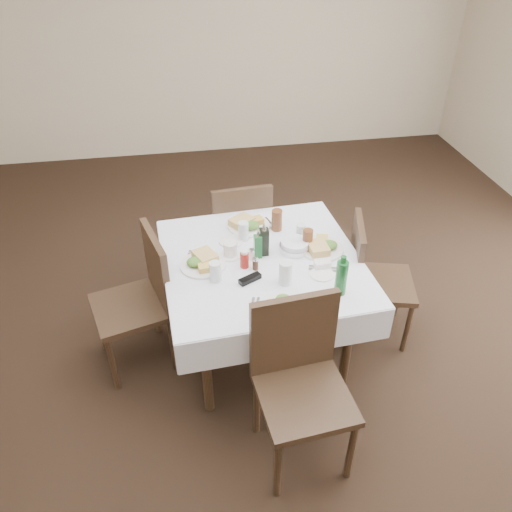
{
  "coord_description": "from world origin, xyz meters",
  "views": [
    {
      "loc": [
        -0.47,
        -2.38,
        2.6
      ],
      "look_at": [
        -0.06,
        0.07,
        0.8
      ],
      "focal_mm": 35.0,
      "sensor_mm": 36.0,
      "label": 1
    }
  ],
  "objects_px": {
    "chair_west": "(143,294)",
    "water_w": "(215,272)",
    "chair_south": "(299,373)",
    "ketchup_bottle": "(245,259)",
    "oil_cruet_green": "(258,245)",
    "water_e": "(301,232)",
    "chair_north": "(240,228)",
    "dining_table": "(262,271)",
    "water_s": "(286,273)",
    "coffee_mug": "(230,250)",
    "oil_cruet_dark": "(264,241)",
    "green_bottle": "(341,277)",
    "water_n": "(243,231)",
    "bread_basket": "(295,246)",
    "chair_east": "(370,274)"
  },
  "relations": [
    {
      "from": "chair_west",
      "to": "water_w",
      "type": "xyz_separation_m",
      "value": [
        0.45,
        -0.21,
        0.28
      ]
    },
    {
      "from": "chair_south",
      "to": "ketchup_bottle",
      "type": "bearing_deg",
      "value": 104.4
    },
    {
      "from": "chair_south",
      "to": "oil_cruet_green",
      "type": "xyz_separation_m",
      "value": [
        -0.08,
        0.79,
        0.28
      ]
    },
    {
      "from": "water_e",
      "to": "oil_cruet_green",
      "type": "height_order",
      "value": "oil_cruet_green"
    },
    {
      "from": "chair_north",
      "to": "chair_west",
      "type": "relative_size",
      "value": 0.98
    },
    {
      "from": "dining_table",
      "to": "water_s",
      "type": "bearing_deg",
      "value": -69.47
    },
    {
      "from": "chair_north",
      "to": "coffee_mug",
      "type": "bearing_deg",
      "value": -102.69
    },
    {
      "from": "chair_west",
      "to": "water_e",
      "type": "bearing_deg",
      "value": 6.77
    },
    {
      "from": "water_e",
      "to": "chair_north",
      "type": "bearing_deg",
      "value": 120.7
    },
    {
      "from": "chair_north",
      "to": "water_w",
      "type": "xyz_separation_m",
      "value": [
        -0.27,
        -0.89,
        0.29
      ]
    },
    {
      "from": "dining_table",
      "to": "oil_cruet_dark",
      "type": "bearing_deg",
      "value": 69.78
    },
    {
      "from": "oil_cruet_dark",
      "to": "green_bottle",
      "type": "height_order",
      "value": "green_bottle"
    },
    {
      "from": "water_n",
      "to": "oil_cruet_green",
      "type": "height_order",
      "value": "oil_cruet_green"
    },
    {
      "from": "oil_cruet_green",
      "to": "chair_south",
      "type": "bearing_deg",
      "value": -83.98
    },
    {
      "from": "chair_south",
      "to": "bread_basket",
      "type": "relative_size",
      "value": 5.03
    },
    {
      "from": "chair_west",
      "to": "coffee_mug",
      "type": "xyz_separation_m",
      "value": [
        0.57,
        0.02,
        0.26
      ]
    },
    {
      "from": "chair_east",
      "to": "water_s",
      "type": "distance_m",
      "value": 0.79
    },
    {
      "from": "oil_cruet_dark",
      "to": "oil_cruet_green",
      "type": "relative_size",
      "value": 1.18
    },
    {
      "from": "water_s",
      "to": "water_w",
      "type": "bearing_deg",
      "value": 167.24
    },
    {
      "from": "chair_north",
      "to": "coffee_mug",
      "type": "xyz_separation_m",
      "value": [
        -0.15,
        -0.66,
        0.28
      ]
    },
    {
      "from": "chair_east",
      "to": "water_n",
      "type": "relative_size",
      "value": 7.19
    },
    {
      "from": "chair_north",
      "to": "oil_cruet_green",
      "type": "relative_size",
      "value": 4.72
    },
    {
      "from": "water_s",
      "to": "water_e",
      "type": "height_order",
      "value": "water_s"
    },
    {
      "from": "bread_basket",
      "to": "chair_north",
      "type": "bearing_deg",
      "value": 111.45
    },
    {
      "from": "water_w",
      "to": "ketchup_bottle",
      "type": "distance_m",
      "value": 0.21
    },
    {
      "from": "dining_table",
      "to": "chair_north",
      "type": "bearing_deg",
      "value": 93.02
    },
    {
      "from": "chair_south",
      "to": "water_w",
      "type": "xyz_separation_m",
      "value": [
        -0.37,
        0.6,
        0.26
      ]
    },
    {
      "from": "dining_table",
      "to": "water_s",
      "type": "xyz_separation_m",
      "value": [
        0.09,
        -0.25,
        0.16
      ]
    },
    {
      "from": "chair_south",
      "to": "dining_table",
      "type": "bearing_deg",
      "value": 94.72
    },
    {
      "from": "water_e",
      "to": "coffee_mug",
      "type": "relative_size",
      "value": 0.82
    },
    {
      "from": "chair_east",
      "to": "water_n",
      "type": "xyz_separation_m",
      "value": [
        -0.83,
        0.2,
        0.31
      ]
    },
    {
      "from": "chair_south",
      "to": "chair_west",
      "type": "xyz_separation_m",
      "value": [
        -0.82,
        0.82,
        -0.02
      ]
    },
    {
      "from": "chair_south",
      "to": "water_s",
      "type": "height_order",
      "value": "chair_south"
    },
    {
      "from": "chair_north",
      "to": "water_s",
      "type": "relative_size",
      "value": 6.36
    },
    {
      "from": "oil_cruet_dark",
      "to": "chair_south",
      "type": "bearing_deg",
      "value": -87.08
    },
    {
      "from": "water_e",
      "to": "bread_basket",
      "type": "bearing_deg",
      "value": -120.56
    },
    {
      "from": "bread_basket",
      "to": "coffee_mug",
      "type": "height_order",
      "value": "coffee_mug"
    },
    {
      "from": "chair_east",
      "to": "green_bottle",
      "type": "xyz_separation_m",
      "value": [
        -0.37,
        -0.43,
        0.36
      ]
    },
    {
      "from": "water_e",
      "to": "water_w",
      "type": "relative_size",
      "value": 0.88
    },
    {
      "from": "oil_cruet_dark",
      "to": "coffee_mug",
      "type": "relative_size",
      "value": 1.73
    },
    {
      "from": "water_s",
      "to": "bread_basket",
      "type": "bearing_deg",
      "value": 67.61
    },
    {
      "from": "chair_north",
      "to": "green_bottle",
      "type": "distance_m",
      "value": 1.25
    },
    {
      "from": "chair_north",
      "to": "ketchup_bottle",
      "type": "bearing_deg",
      "value": -95.75
    },
    {
      "from": "dining_table",
      "to": "coffee_mug",
      "type": "bearing_deg",
      "value": 158.83
    },
    {
      "from": "chair_west",
      "to": "green_bottle",
      "type": "height_order",
      "value": "green_bottle"
    },
    {
      "from": "chair_south",
      "to": "oil_cruet_dark",
      "type": "relative_size",
      "value": 4.25
    },
    {
      "from": "chair_north",
      "to": "oil_cruet_green",
      "type": "bearing_deg",
      "value": -88.56
    },
    {
      "from": "chair_south",
      "to": "water_w",
      "type": "relative_size",
      "value": 7.81
    },
    {
      "from": "dining_table",
      "to": "water_e",
      "type": "height_order",
      "value": "water_e"
    },
    {
      "from": "coffee_mug",
      "to": "water_w",
      "type": "bearing_deg",
      "value": -117.02
    }
  ]
}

